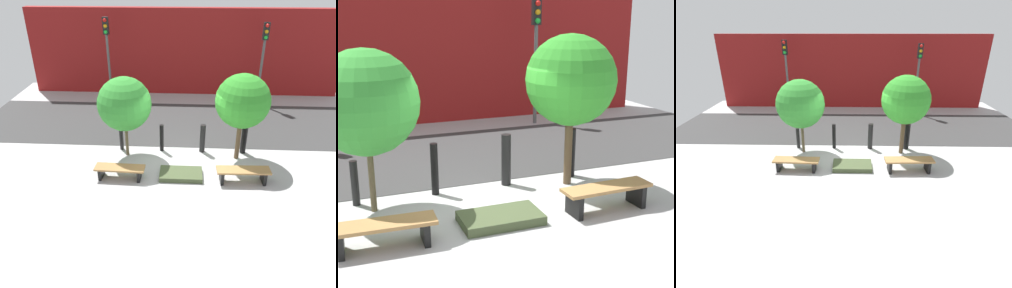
% 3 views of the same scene
% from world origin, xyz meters
% --- Properties ---
extents(ground_plane, '(18.00, 18.00, 0.00)m').
position_xyz_m(ground_plane, '(0.00, 0.00, 0.00)').
color(ground_plane, '#A6A6A6').
extents(road_strip, '(18.00, 4.44, 0.01)m').
position_xyz_m(road_strip, '(0.00, 3.85, 0.01)').
color(road_strip, '#373737').
rests_on(road_strip, ground).
extents(building_facade, '(16.20, 0.50, 4.36)m').
position_xyz_m(building_facade, '(0.00, 7.86, 2.18)').
color(building_facade, maroon).
rests_on(building_facade, ground).
extents(bench_left, '(1.65, 0.53, 0.43)m').
position_xyz_m(bench_left, '(-2.00, -0.53, 0.31)').
color(bench_left, black).
rests_on(bench_left, ground).
extents(bench_right, '(1.73, 0.54, 0.48)m').
position_xyz_m(bench_right, '(2.00, -0.53, 0.34)').
color(bench_right, black).
rests_on(bench_right, ground).
extents(planter_bed, '(1.41, 0.81, 0.17)m').
position_xyz_m(planter_bed, '(0.00, -0.33, 0.08)').
color(planter_bed, '#3F4B2E').
rests_on(planter_bed, ground).
extents(tree_behind_left_bench, '(1.87, 1.87, 2.97)m').
position_xyz_m(tree_behind_left_bench, '(-2.00, 0.97, 2.03)').
color(tree_behind_left_bench, brown).
rests_on(tree_behind_left_bench, ground).
extents(tree_behind_right_bench, '(1.85, 1.85, 3.14)m').
position_xyz_m(tree_behind_right_bench, '(2.00, 0.97, 2.21)').
color(tree_behind_right_bench, brown).
rests_on(tree_behind_right_bench, ground).
extents(bollard_far_left, '(0.14, 0.14, 0.88)m').
position_xyz_m(bollard_far_left, '(-2.29, 1.38, 0.44)').
color(bollard_far_left, black).
rests_on(bollard_far_left, ground).
extents(bollard_left, '(0.15, 0.15, 1.06)m').
position_xyz_m(bollard_left, '(-0.76, 1.38, 0.53)').
color(bollard_left, black).
rests_on(bollard_left, ground).
extents(bollard_center, '(0.20, 0.20, 1.10)m').
position_xyz_m(bollard_center, '(0.76, 1.38, 0.55)').
color(bollard_center, black).
rests_on(bollard_center, ground).
extents(bollard_right, '(0.21, 0.21, 1.09)m').
position_xyz_m(bollard_right, '(2.29, 1.38, 0.54)').
color(bollard_right, black).
rests_on(bollard_right, ground).
extents(traffic_light_west, '(0.28, 0.27, 4.10)m').
position_xyz_m(traffic_light_west, '(-3.70, 6.35, 2.81)').
color(traffic_light_west, '#565656').
rests_on(traffic_light_west, ground).
extents(traffic_light_mid_west, '(0.28, 0.27, 3.92)m').
position_xyz_m(traffic_light_mid_west, '(3.70, 6.35, 2.70)').
color(traffic_light_mid_west, '#555555').
rests_on(traffic_light_mid_west, ground).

